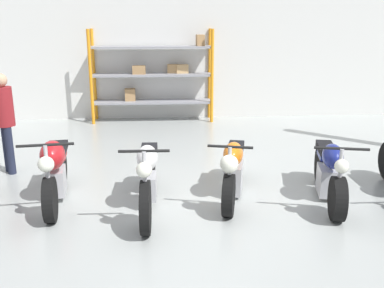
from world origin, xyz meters
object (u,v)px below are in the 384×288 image
object	(u,v)px
motorcycle_blue	(330,172)
motorcycle_white	(148,176)
motorcycle_red	(55,169)
person_browsing	(4,115)
shelving_rack	(154,74)
motorcycle_orange	(233,169)

from	to	relation	value
motorcycle_blue	motorcycle_white	bearing A→B (deg)	-73.90
motorcycle_blue	motorcycle_red	bearing A→B (deg)	-80.92
motorcycle_blue	person_browsing	size ratio (longest dim) A/B	1.17
motorcycle_blue	person_browsing	xyz separation A→B (m)	(-4.98, 1.48, 0.58)
motorcycle_blue	person_browsing	distance (m)	5.23
motorcycle_white	person_browsing	size ratio (longest dim) A/B	1.27
shelving_rack	person_browsing	distance (m)	4.57
motorcycle_orange	motorcycle_white	bearing A→B (deg)	-59.62
motorcycle_red	motorcycle_orange	world-z (taller)	motorcycle_red
motorcycle_white	motorcycle_red	bearing A→B (deg)	-105.35
shelving_rack	motorcycle_blue	bearing A→B (deg)	-64.30
shelving_rack	motorcycle_blue	xyz separation A→B (m)	(2.58, -5.36, -0.79)
motorcycle_red	motorcycle_white	world-z (taller)	motorcycle_white
motorcycle_white	motorcycle_orange	distance (m)	1.27
motorcycle_white	motorcycle_blue	size ratio (longest dim) A/B	1.08
motorcycle_red	motorcycle_white	distance (m)	1.38
shelving_rack	person_browsing	size ratio (longest dim) A/B	1.83
motorcycle_white	motorcycle_orange	xyz separation A→B (m)	(1.22, 0.36, -0.06)
shelving_rack	person_browsing	world-z (taller)	shelving_rack
motorcycle_red	motorcycle_blue	xyz separation A→B (m)	(3.91, -0.22, -0.06)
motorcycle_white	motorcycle_blue	distance (m)	2.59
motorcycle_red	motorcycle_white	bearing A→B (deg)	66.36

